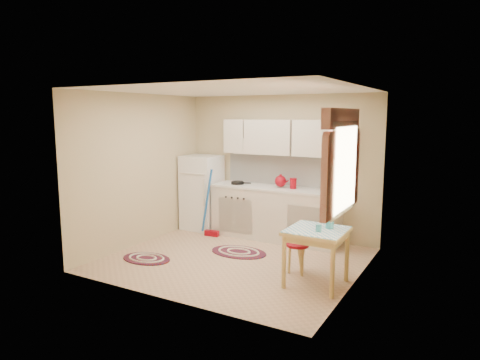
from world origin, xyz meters
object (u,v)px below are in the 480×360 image
base_cabinets (275,214)px  stool (297,259)px  table (316,257)px  fridge (202,192)px

base_cabinets → stool: size_ratio=5.36×
base_cabinets → table: 2.08m
table → stool: bearing=145.2°
fridge → table: size_ratio=1.94×
table → base_cabinets: bearing=129.4°
fridge → stool: 2.84m
fridge → stool: size_ratio=3.33×
fridge → stool: (2.47, -1.31, -0.49)m
fridge → table: (2.82, -1.55, -0.34)m
fridge → table: 3.23m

